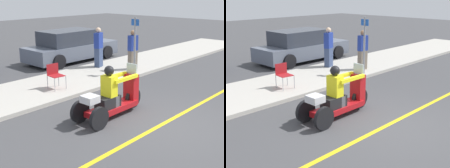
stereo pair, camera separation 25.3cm
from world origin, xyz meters
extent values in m
plane|color=#424244|center=(0.00, 0.00, 0.00)|extent=(60.00, 60.00, 0.00)
cube|color=gold|center=(-0.48, 0.00, 0.00)|extent=(24.00, 0.12, 0.01)
cube|color=#B2ADA3|center=(0.00, 4.60, 0.06)|extent=(28.00, 2.80, 0.12)
cylinder|color=black|center=(0.42, 1.31, 0.29)|extent=(0.59, 0.10, 0.59)
cylinder|color=black|center=(-1.32, 0.96, 0.29)|extent=(0.59, 0.10, 0.59)
cylinder|color=black|center=(-1.32, 1.65, 0.29)|extent=(0.59, 0.10, 0.59)
cube|color=#AD1419|center=(-0.48, 1.31, 0.24)|extent=(1.62, 0.48, 0.15)
cube|color=black|center=(-0.64, 1.31, 0.46)|extent=(0.65, 0.38, 0.31)
cube|color=#AD1419|center=(0.32, 1.31, 0.59)|extent=(0.24, 0.38, 0.87)
cube|color=silver|center=(0.34, 1.31, 1.18)|extent=(0.03, 0.35, 0.30)
cube|color=silver|center=(-1.29, 1.31, 0.71)|extent=(0.36, 0.38, 0.18)
cube|color=yellow|center=(-0.59, 1.31, 0.89)|extent=(0.26, 0.38, 0.55)
sphere|color=black|center=(-0.59, 1.31, 1.30)|extent=(0.26, 0.26, 0.26)
cube|color=#515156|center=(-0.46, 1.19, 0.46)|extent=(0.14, 0.14, 0.31)
cube|color=#515156|center=(-0.46, 1.43, 0.46)|extent=(0.14, 0.14, 0.31)
cube|color=yellow|center=(-0.14, 1.11, 1.03)|extent=(0.91, 0.09, 0.09)
cube|color=yellow|center=(-0.14, 1.51, 1.03)|extent=(0.91, 0.09, 0.09)
cube|color=#38476B|center=(3.09, 5.31, 0.53)|extent=(0.42, 0.34, 0.82)
cube|color=navy|center=(3.09, 5.31, 1.26)|extent=(0.45, 0.35, 0.65)
sphere|color=beige|center=(3.09, 5.31, 1.69)|extent=(0.22, 0.22, 0.22)
cube|color=#726656|center=(3.72, 3.95, 0.51)|extent=(0.38, 0.28, 0.79)
cube|color=navy|center=(3.72, 3.95, 1.22)|extent=(0.41, 0.28, 0.62)
sphere|color=#9E704C|center=(3.72, 3.95, 1.64)|extent=(0.21, 0.21, 0.21)
cylinder|color=#A5A8AD|center=(-0.38, 3.90, 0.34)|extent=(0.02, 0.02, 0.44)
cylinder|color=#A5A8AD|center=(0.06, 3.86, 0.34)|extent=(0.02, 0.02, 0.44)
cylinder|color=#A5A8AD|center=(-0.34, 4.34, 0.34)|extent=(0.02, 0.02, 0.44)
cylinder|color=#A5A8AD|center=(0.10, 4.30, 0.34)|extent=(0.02, 0.02, 0.44)
cube|color=maroon|center=(-0.14, 4.10, 0.57)|extent=(0.48, 0.48, 0.02)
cube|color=maroon|center=(-0.12, 4.32, 0.75)|extent=(0.44, 0.06, 0.38)
cube|color=slate|center=(3.50, 7.51, 0.50)|extent=(4.70, 1.75, 0.65)
cube|color=#2D333D|center=(3.27, 7.51, 1.16)|extent=(2.59, 1.58, 0.68)
cylinder|color=black|center=(5.03, 6.64, 0.32)|extent=(0.64, 0.22, 0.64)
cylinder|color=black|center=(5.03, 8.39, 0.32)|extent=(0.64, 0.22, 0.64)
cylinder|color=black|center=(1.97, 6.64, 0.32)|extent=(0.64, 0.22, 0.64)
cylinder|color=black|center=(1.97, 8.39, 0.32)|extent=(0.64, 0.22, 0.64)
cylinder|color=gray|center=(3.21, 3.45, 1.22)|extent=(0.08, 0.08, 2.20)
cube|color=#1E51AD|center=(3.21, 3.45, 2.12)|extent=(0.02, 0.36, 0.24)
camera|label=1|loc=(-6.29, -3.95, 3.24)|focal=50.00mm
camera|label=2|loc=(-6.12, -4.13, 3.24)|focal=50.00mm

